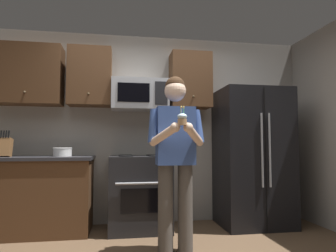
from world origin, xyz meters
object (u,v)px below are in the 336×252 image
object	(u,v)px
refrigerator	(253,157)
cupcake	(182,119)
person	(176,151)
knife_block	(4,147)
microwave	(140,95)
bowl_large_white	(62,152)
oven_range	(140,192)

from	to	relation	value
refrigerator	cupcake	bearing A→B (deg)	-136.48
person	cupcake	world-z (taller)	person
knife_block	refrigerator	bearing A→B (deg)	-0.18
knife_block	microwave	bearing A→B (deg)	5.31
microwave	cupcake	size ratio (longest dim) A/B	4.26
microwave	refrigerator	xyz separation A→B (m)	(1.50, -0.16, -0.82)
refrigerator	cupcake	distance (m)	1.70
microwave	bowl_large_white	distance (m)	1.21
bowl_large_white	oven_range	bearing A→B (deg)	-3.07
cupcake	bowl_large_white	bearing A→B (deg)	135.58
knife_block	bowl_large_white	world-z (taller)	knife_block
microwave	refrigerator	bearing A→B (deg)	-6.03
bowl_large_white	person	bearing A→B (deg)	-35.68
microwave	refrigerator	distance (m)	1.72
knife_block	bowl_large_white	xyz separation A→B (m)	(0.65, 0.08, -0.06)
person	microwave	bearing A→B (deg)	107.17
microwave	person	bearing A→B (deg)	-72.83
person	cupcake	size ratio (longest dim) A/B	10.13
knife_block	person	distance (m)	2.07
oven_range	microwave	xyz separation A→B (m)	(0.00, 0.12, 1.26)
knife_block	bowl_large_white	bearing A→B (deg)	7.13
person	cupcake	distance (m)	0.44
person	cupcake	xyz separation A→B (m)	(0.00, -0.33, 0.30)
oven_range	person	bearing A→B (deg)	-70.59
oven_range	microwave	world-z (taller)	microwave
refrigerator	person	xyz separation A→B (m)	(-1.20, -0.81, 0.10)
oven_range	person	distance (m)	1.05
oven_range	refrigerator	world-z (taller)	refrigerator
person	cupcake	bearing A→B (deg)	-90.00
microwave	cupcake	distance (m)	1.40
bowl_large_white	person	size ratio (longest dim) A/B	0.13
oven_range	cupcake	size ratio (longest dim) A/B	5.36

